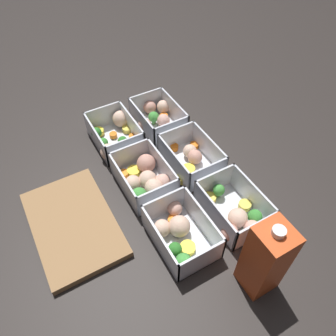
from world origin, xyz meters
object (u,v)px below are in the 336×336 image
at_px(container_far_left, 178,232).
at_px(juice_carton, 265,259).
at_px(container_near_left, 235,213).
at_px(container_near_center, 191,159).
at_px(container_near_right, 157,117).
at_px(container_far_center, 146,179).
at_px(container_far_right, 114,135).

distance_m(container_far_left, juice_carton, 0.20).
height_order(container_near_left, juice_carton, juice_carton).
height_order(container_near_center, container_near_right, same).
bearing_deg(container_far_left, container_near_right, -21.40).
distance_m(container_far_left, container_far_center, 0.17).
bearing_deg(container_near_center, container_far_right, 37.17).
relative_size(container_near_left, container_near_center, 1.01).
distance_m(container_near_center, container_near_right, 0.20).
xyz_separation_m(container_far_center, container_far_right, (0.19, 0.00, -0.00)).
relative_size(container_near_right, container_far_center, 1.08).
xyz_separation_m(container_far_right, juice_carton, (-0.53, -0.09, 0.07)).
relative_size(container_far_left, container_far_right, 0.99).
bearing_deg(container_far_right, container_near_right, -85.61).
height_order(container_far_left, container_far_center, same).
height_order(container_near_right, container_far_center, same).
bearing_deg(container_near_left, container_far_right, 19.73).
xyz_separation_m(container_far_left, juice_carton, (-0.17, -0.09, 0.07)).
height_order(container_near_right, container_far_right, same).
xyz_separation_m(container_near_right, container_far_right, (-0.01, 0.15, 0.00)).
bearing_deg(container_far_left, container_near_left, -98.99).
bearing_deg(container_far_left, container_near_center, -39.21).
bearing_deg(container_near_right, container_near_center, 179.25).
height_order(container_near_right, container_far_left, same).
relative_size(container_near_left, juice_carton, 0.87).
relative_size(container_near_center, container_near_right, 0.98).
relative_size(container_far_center, container_far_right, 0.96).
bearing_deg(container_far_right, container_far_center, -178.73).
bearing_deg(container_far_left, container_far_right, -0.42).
bearing_deg(juice_carton, container_far_right, 9.36).
relative_size(container_near_left, container_far_right, 1.02).
bearing_deg(juice_carton, container_near_center, -9.15).
bearing_deg(container_near_left, container_near_center, -0.93).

